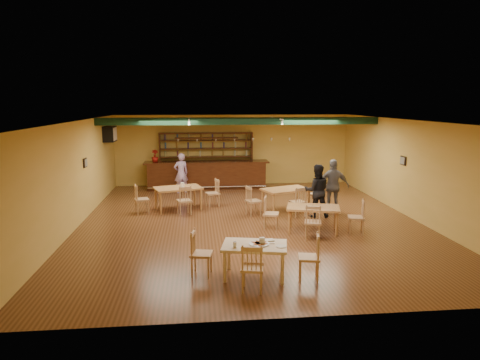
{
  "coord_description": "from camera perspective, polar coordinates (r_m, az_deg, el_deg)",
  "views": [
    {
      "loc": [
        -1.58,
        -12.56,
        3.54
      ],
      "look_at": [
        -0.24,
        0.6,
        1.15
      ],
      "focal_mm": 32.44,
      "sensor_mm": 36.0,
      "label": 1
    }
  ],
  "objects": [
    {
      "name": "patron_right_b",
      "position": [
        14.25,
        12.16,
        -0.8
      ],
      "size": [
        1.05,
        0.51,
        1.74
      ],
      "primitive_type": "imported",
      "rotation": [
        0.0,
        0.0,
        3.05
      ],
      "color": "gray",
      "rests_on": "ground"
    },
    {
      "name": "picture_right",
      "position": [
        14.72,
        20.66,
        2.4
      ],
      "size": [
        0.04,
        0.34,
        0.28
      ],
      "primitive_type": "cube",
      "color": "black",
      "rests_on": "wall_right"
    },
    {
      "name": "track_rail_right",
      "position": [
        16.25,
        4.8,
        8.09
      ],
      "size": [
        0.05,
        2.5,
        0.05
      ],
      "primitive_type": "cube",
      "color": "white",
      "rests_on": "ceiling"
    },
    {
      "name": "poinsettia",
      "position": [
        17.92,
        -11.12,
        3.12
      ],
      "size": [
        0.36,
        0.36,
        0.5
      ],
      "primitive_type": "imported",
      "rotation": [
        0.0,
        0.0,
        0.35
      ],
      "color": "maroon",
      "rests_on": "bar_counter"
    },
    {
      "name": "dining_table_d",
      "position": [
        12.16,
        9.56,
        -5.09
      ],
      "size": [
        1.59,
        1.19,
        0.71
      ],
      "primitive_type": "cube",
      "rotation": [
        0.0,
        0.0,
        -0.27
      ],
      "color": "#AD703D",
      "rests_on": "ground"
    },
    {
      "name": "near_table",
      "position": [
        8.99,
        1.92,
        -10.55
      ],
      "size": [
        1.43,
        1.07,
        0.69
      ],
      "primitive_type": "cube",
      "rotation": [
        0.0,
        0.0,
        -0.2
      ],
      "color": "#D2B58D",
      "rests_on": "ground"
    },
    {
      "name": "parmesan_shaker",
      "position": [
        8.68,
        -0.68,
        -8.51
      ],
      "size": [
        0.09,
        0.09,
        0.11
      ],
      "primitive_type": "cylinder",
      "rotation": [
        0.0,
        0.0,
        -0.2
      ],
      "color": "#EAE5C6",
      "rests_on": "near_table"
    },
    {
      "name": "side_plate",
      "position": [
        8.78,
        5.42,
        -8.67
      ],
      "size": [
        0.26,
        0.26,
        0.01
      ],
      "primitive_type": "cylinder",
      "rotation": [
        0.0,
        0.0,
        -0.2
      ],
      "color": "white",
      "rests_on": "near_table"
    },
    {
      "name": "floor",
      "position": [
        13.14,
        1.3,
        -5.39
      ],
      "size": [
        12.0,
        12.0,
        0.0
      ],
      "primitive_type": "plane",
      "color": "#533117",
      "rests_on": "ground"
    },
    {
      "name": "back_bar_hutch",
      "position": [
        18.5,
        -4.45,
        2.75
      ],
      "size": [
        3.94,
        0.4,
        2.28
      ],
      "primitive_type": "cube",
      "color": "#37160B",
      "rests_on": "ground"
    },
    {
      "name": "patron_bar",
      "position": [
        17.12,
        -7.76,
        0.89
      ],
      "size": [
        0.67,
        0.55,
        1.57
      ],
      "primitive_type": "imported",
      "rotation": [
        0.0,
        0.0,
        3.49
      ],
      "color": "#9354B7",
      "rests_on": "ground"
    },
    {
      "name": "dining_table_a",
      "position": [
        14.56,
        -8.11,
        -2.41
      ],
      "size": [
        1.71,
        1.31,
        0.75
      ],
      "primitive_type": "cube",
      "rotation": [
        0.0,
        0.0,
        0.3
      ],
      "color": "#AD703D",
      "rests_on": "ground"
    },
    {
      "name": "pizza_tray",
      "position": [
        8.89,
        2.53,
        -8.4
      ],
      "size": [
        0.47,
        0.47,
        0.01
      ],
      "primitive_type": "cylinder",
      "rotation": [
        0.0,
        0.0,
        -0.19
      ],
      "color": "silver",
      "rests_on": "near_table"
    },
    {
      "name": "ac_unit",
      "position": [
        17.11,
        -16.75,
        5.82
      ],
      "size": [
        0.34,
        0.7,
        0.48
      ],
      "primitive_type": "cube",
      "color": "white",
      "rests_on": "wall_left"
    },
    {
      "name": "bar_counter",
      "position": [
        17.96,
        -4.37,
        0.67
      ],
      "size": [
        5.09,
        0.85,
        1.13
      ],
      "primitive_type": "cube",
      "color": "#37160B",
      "rests_on": "ground"
    },
    {
      "name": "patron_right_a",
      "position": [
        13.64,
        10.05,
        -1.4
      ],
      "size": [
        0.86,
        0.71,
        1.65
      ],
      "primitive_type": "imported",
      "rotation": [
        0.0,
        0.0,
        3.04
      ],
      "color": "black",
      "rests_on": "ground"
    },
    {
      "name": "napkin_stack",
      "position": [
        9.09,
        3.82,
        -7.92
      ],
      "size": [
        0.22,
        0.19,
        0.03
      ],
      "primitive_type": "cube",
      "rotation": [
        0.0,
        0.0,
        0.19
      ],
      "color": "white",
      "rests_on": "near_table"
    },
    {
      "name": "picture_left",
      "position": [
        14.1,
        -19.7,
        2.14
      ],
      "size": [
        0.04,
        0.34,
        0.28
      ],
      "primitive_type": "cube",
      "color": "black",
      "rests_on": "wall_left"
    },
    {
      "name": "ceiling_beam",
      "position": [
        15.45,
        0.05,
        7.76
      ],
      "size": [
        10.0,
        0.3,
        0.25
      ],
      "primitive_type": "cube",
      "color": "black",
      "rests_on": "ceiling"
    },
    {
      "name": "dining_table_b",
      "position": [
        14.31,
        6.03,
        -2.61
      ],
      "size": [
        1.71,
        1.35,
        0.75
      ],
      "primitive_type": "cube",
      "rotation": [
        0.0,
        0.0,
        0.35
      ],
      "color": "#AD703D",
      "rests_on": "ground"
    },
    {
      "name": "pizza_server",
      "position": [
        8.95,
        3.38,
        -8.21
      ],
      "size": [
        0.33,
        0.18,
        0.0
      ],
      "primitive_type": "cube",
      "rotation": [
        0.0,
        0.0,
        -0.31
      ],
      "color": "silver",
      "rests_on": "pizza_tray"
    },
    {
      "name": "track_rail_left",
      "position": [
        15.97,
        -6.68,
        8.02
      ],
      "size": [
        0.05,
        2.5,
        0.05
      ],
      "primitive_type": "cube",
      "color": "white",
      "rests_on": "ceiling"
    }
  ]
}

